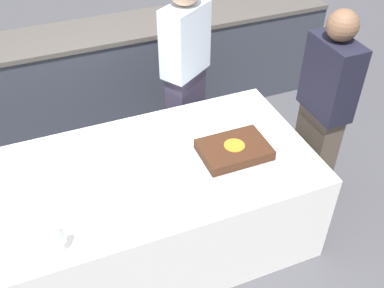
{
  "coord_description": "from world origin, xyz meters",
  "views": [
    {
      "loc": [
        -0.55,
        -2.01,
        2.63
      ],
      "look_at": [
        0.26,
        0.0,
        0.83
      ],
      "focal_mm": 42.0,
      "sensor_mm": 36.0,
      "label": 1
    }
  ],
  "objects": [
    {
      "name": "ground_plane",
      "position": [
        0.0,
        0.0,
        0.0
      ],
      "size": [
        14.0,
        14.0,
        0.0
      ],
      "primitive_type": "plane",
      "color": "#424247"
    },
    {
      "name": "back_counter",
      "position": [
        0.0,
        1.63,
        0.46
      ],
      "size": [
        4.4,
        0.58,
        0.92
      ],
      "color": "#333842",
      "rests_on": "ground_plane"
    },
    {
      "name": "dining_table",
      "position": [
        0.0,
        0.0,
        0.36
      ],
      "size": [
        2.03,
        1.11,
        0.73
      ],
      "color": "silver",
      "rests_on": "ground_plane"
    },
    {
      "name": "cake",
      "position": [
        0.51,
        -0.08,
        0.77
      ],
      "size": [
        0.48,
        0.35,
        0.08
      ],
      "color": "#B7B2AD",
      "rests_on": "dining_table"
    },
    {
      "name": "plate_stack",
      "position": [
        -0.45,
        0.13,
        0.75
      ],
      "size": [
        0.22,
        0.22,
        0.05
      ],
      "color": "white",
      "rests_on": "dining_table"
    },
    {
      "name": "wine_glass",
      "position": [
        -0.63,
        -0.45,
        0.86
      ],
      "size": [
        0.07,
        0.07,
        0.2
      ],
      "color": "white",
      "rests_on": "dining_table"
    },
    {
      "name": "side_plate_near_cake",
      "position": [
        0.59,
        0.23,
        0.73
      ],
      "size": [
        0.17,
        0.17,
        0.0
      ],
      "color": "white",
      "rests_on": "dining_table"
    },
    {
      "name": "person_cutting_cake",
      "position": [
        0.51,
        0.77,
        0.85
      ],
      "size": [
        0.43,
        0.38,
        1.62
      ],
      "rotation": [
        0.0,
        0.0,
        -2.56
      ],
      "color": "#383347",
      "rests_on": "ground_plane"
    },
    {
      "name": "person_seated_right",
      "position": [
        1.24,
        0.0,
        0.8
      ],
      "size": [
        0.2,
        0.38,
        1.56
      ],
      "rotation": [
        0.0,
        0.0,
        -1.57
      ],
      "color": "#4C4238",
      "rests_on": "ground_plane"
    }
  ]
}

